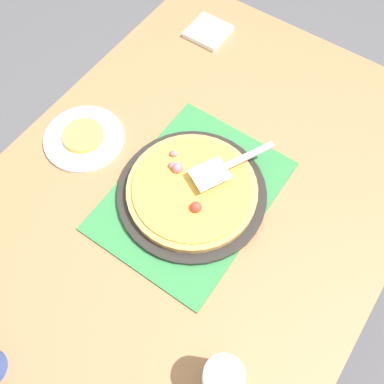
# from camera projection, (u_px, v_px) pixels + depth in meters

# --- Properties ---
(ground_plane) EXTENTS (8.00, 8.00, 0.00)m
(ground_plane) POSITION_uv_depth(u_px,v_px,m) (192.00, 281.00, 1.78)
(ground_plane) COLOR #4C4C51
(dining_table) EXTENTS (1.40, 1.00, 0.75)m
(dining_table) POSITION_uv_depth(u_px,v_px,m) (192.00, 214.00, 1.22)
(dining_table) COLOR olive
(dining_table) RESTS_ON ground_plane
(placemat) EXTENTS (0.48, 0.36, 0.01)m
(placemat) POSITION_uv_depth(u_px,v_px,m) (192.00, 195.00, 1.12)
(placemat) COLOR #2D753D
(placemat) RESTS_ON dining_table
(pizza_pan) EXTENTS (0.38, 0.38, 0.01)m
(pizza_pan) POSITION_uv_depth(u_px,v_px,m) (192.00, 193.00, 1.11)
(pizza_pan) COLOR black
(pizza_pan) RESTS_ON placemat
(pizza) EXTENTS (0.33, 0.33, 0.05)m
(pizza) POSITION_uv_depth(u_px,v_px,m) (192.00, 189.00, 1.09)
(pizza) COLOR tan
(pizza) RESTS_ON pizza_pan
(plate_far_right) EXTENTS (0.22, 0.22, 0.01)m
(plate_far_right) POSITION_uv_depth(u_px,v_px,m) (84.00, 138.00, 1.20)
(plate_far_right) COLOR white
(plate_far_right) RESTS_ON dining_table
(served_slice_right) EXTENTS (0.11, 0.11, 0.02)m
(served_slice_right) POSITION_uv_depth(u_px,v_px,m) (83.00, 136.00, 1.19)
(served_slice_right) COLOR #EAB747
(served_slice_right) RESTS_ON plate_far_right
(cup_near) EXTENTS (0.08, 0.08, 0.12)m
(cup_near) POSITION_uv_depth(u_px,v_px,m) (222.00, 378.00, 0.86)
(cup_near) COLOR white
(cup_near) RESTS_ON dining_table
(pizza_server) EXTENTS (0.22, 0.14, 0.01)m
(pizza_server) POSITION_uv_depth(u_px,v_px,m) (227.00, 166.00, 1.08)
(pizza_server) COLOR silver
(pizza_server) RESTS_ON pizza
(napkin_stack) EXTENTS (0.12, 0.12, 0.02)m
(napkin_stack) POSITION_uv_depth(u_px,v_px,m) (208.00, 32.00, 1.39)
(napkin_stack) COLOR white
(napkin_stack) RESTS_ON dining_table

